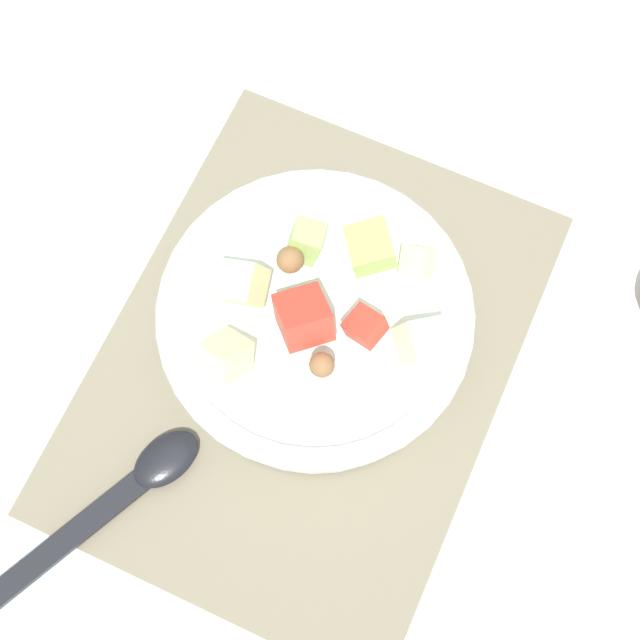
{
  "coord_description": "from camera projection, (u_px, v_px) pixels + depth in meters",
  "views": [
    {
      "loc": [
        -0.2,
        -0.1,
        0.74
      ],
      "look_at": [
        0.02,
        -0.0,
        0.05
      ],
      "focal_mm": 53.64,
      "sensor_mm": 36.0,
      "label": 1
    }
  ],
  "objects": [
    {
      "name": "ground_plane",
      "position": [
        306.0,
        360.0,
        0.78
      ],
      "size": [
        2.4,
        2.4,
        0.0
      ],
      "primitive_type": "plane",
      "color": "silver"
    },
    {
      "name": "salad_bowl",
      "position": [
        320.0,
        323.0,
        0.74
      ],
      "size": [
        0.24,
        0.24,
        0.12
      ],
      "color": "white",
      "rests_on": "placemat"
    },
    {
      "name": "serving_spoon",
      "position": [
        125.0,
        493.0,
        0.73
      ],
      "size": [
        0.19,
        0.11,
        0.01
      ],
      "color": "black",
      "rests_on": "placemat"
    },
    {
      "name": "placemat",
      "position": [
        306.0,
        359.0,
        0.77
      ],
      "size": [
        0.42,
        0.31,
        0.01
      ],
      "primitive_type": "cube",
      "color": "#756B56",
      "rests_on": "ground_plane"
    }
  ]
}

